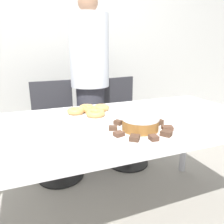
# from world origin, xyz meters

# --- Properties ---
(ground_plane) EXTENTS (12.00, 12.00, 0.00)m
(ground_plane) POSITION_xyz_m (0.00, 0.00, 0.00)
(ground_plane) COLOR gray
(wall_back) EXTENTS (8.00, 0.05, 2.60)m
(wall_back) POSITION_xyz_m (0.00, 1.56, 1.30)
(wall_back) COLOR beige
(wall_back) RESTS_ON ground_plane
(table) EXTENTS (1.98, 0.92, 0.77)m
(table) POSITION_xyz_m (0.00, 0.00, 0.69)
(table) COLOR white
(table) RESTS_ON ground_plane
(person_standing) EXTENTS (0.37, 0.37, 1.70)m
(person_standing) POSITION_xyz_m (0.12, 0.90, 0.89)
(person_standing) COLOR #383842
(person_standing) RESTS_ON ground_plane
(office_chair_left) EXTENTS (0.46, 0.46, 0.91)m
(office_chair_left) POSITION_xyz_m (-0.25, 0.81, 0.44)
(office_chair_left) COLOR black
(office_chair_left) RESTS_ON ground_plane
(office_chair_right) EXTENTS (0.52, 0.52, 0.91)m
(office_chair_right) POSITION_xyz_m (0.47, 0.81, 0.44)
(office_chair_right) COLOR black
(office_chair_right) RESTS_ON ground_plane
(plate_cake) EXTENTS (0.40, 0.40, 0.01)m
(plate_cake) POSITION_xyz_m (0.08, -0.21, 0.77)
(plate_cake) COLOR white
(plate_cake) RESTS_ON table
(plate_donuts) EXTENTS (0.39, 0.39, 0.01)m
(plate_donuts) POSITION_xyz_m (-0.08, 0.23, 0.77)
(plate_donuts) COLOR white
(plate_donuts) RESTS_ON table
(frosted_cake) EXTENTS (0.20, 0.20, 0.07)m
(frosted_cake) POSITION_xyz_m (0.08, -0.21, 0.81)
(frosted_cake) COLOR #9E662D
(frosted_cake) RESTS_ON plate_cake
(lamington_0) EXTENTS (0.05, 0.05, 0.03)m
(lamington_0) POSITION_xyz_m (0.22, -0.17, 0.79)
(lamington_0) COLOR #513828
(lamington_0) RESTS_ON plate_cake
(lamington_1) EXTENTS (0.07, 0.07, 0.02)m
(lamington_1) POSITION_xyz_m (0.17, -0.10, 0.79)
(lamington_1) COLOR #513828
(lamington_1) RESTS_ON plate_cake
(lamington_2) EXTENTS (0.05, 0.06, 0.02)m
(lamington_2) POSITION_xyz_m (0.08, -0.06, 0.79)
(lamington_2) COLOR brown
(lamington_2) RESTS_ON plate_cake
(lamington_3) EXTENTS (0.06, 0.06, 0.02)m
(lamington_3) POSITION_xyz_m (-0.00, -0.09, 0.79)
(lamington_3) COLOR #513828
(lamington_3) RESTS_ON plate_cake
(lamington_4) EXTENTS (0.06, 0.05, 0.02)m
(lamington_4) POSITION_xyz_m (-0.06, -0.16, 0.79)
(lamington_4) COLOR #513828
(lamington_4) RESTS_ON plate_cake
(lamington_5) EXTENTS (0.06, 0.05, 0.02)m
(lamington_5) POSITION_xyz_m (-0.07, -0.25, 0.79)
(lamington_5) COLOR brown
(lamington_5) RESTS_ON plate_cake
(lamington_6) EXTENTS (0.07, 0.07, 0.02)m
(lamington_6) POSITION_xyz_m (-0.02, -0.33, 0.79)
(lamington_6) COLOR #513828
(lamington_6) RESTS_ON plate_cake
(lamington_7) EXTENTS (0.04, 0.05, 0.02)m
(lamington_7) POSITION_xyz_m (0.07, -0.36, 0.79)
(lamington_7) COLOR brown
(lamington_7) RESTS_ON plate_cake
(lamington_8) EXTENTS (0.07, 0.07, 0.03)m
(lamington_8) POSITION_xyz_m (0.16, -0.34, 0.79)
(lamington_8) COLOR #513828
(lamington_8) RESTS_ON plate_cake
(lamington_9) EXTENTS (0.07, 0.07, 0.02)m
(lamington_9) POSITION_xyz_m (0.22, -0.26, 0.79)
(lamington_9) COLOR brown
(lamington_9) RESTS_ON plate_cake
(donut_0) EXTENTS (0.11, 0.11, 0.03)m
(donut_0) POSITION_xyz_m (-0.08, 0.23, 0.80)
(donut_0) COLOR #D18E4C
(donut_0) RESTS_ON plate_donuts
(donut_1) EXTENTS (0.11, 0.11, 0.04)m
(donut_1) POSITION_xyz_m (0.01, 0.24, 0.80)
(donut_1) COLOR tan
(donut_1) RESTS_ON plate_donuts
(donut_2) EXTENTS (0.11, 0.11, 0.03)m
(donut_2) POSITION_xyz_m (-0.09, 0.30, 0.80)
(donut_2) COLOR tan
(donut_2) RESTS_ON plate_donuts
(donut_3) EXTENTS (0.12, 0.12, 0.04)m
(donut_3) POSITION_xyz_m (-0.18, 0.23, 0.80)
(donut_3) COLOR tan
(donut_3) RESTS_ON plate_donuts
(donut_4) EXTENTS (0.12, 0.12, 0.03)m
(donut_4) POSITION_xyz_m (-0.07, 0.12, 0.80)
(donut_4) COLOR tan
(donut_4) RESTS_ON plate_donuts
(napkin) EXTENTS (0.16, 0.14, 0.01)m
(napkin) POSITION_xyz_m (-0.56, 0.10, 0.77)
(napkin) COLOR white
(napkin) RESTS_ON table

